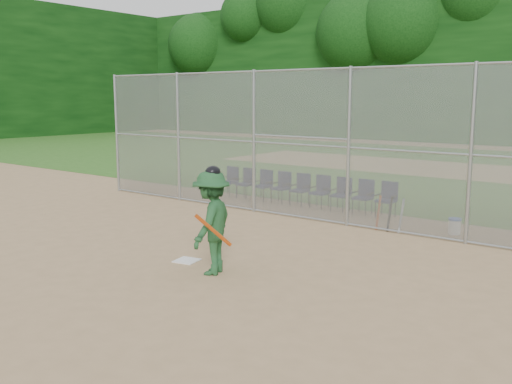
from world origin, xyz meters
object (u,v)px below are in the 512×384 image
Objects in this scene: home_plate at (187,261)px; chair_0 at (228,181)px; batter_at_plate at (212,222)px; water_cooler at (455,226)px.

chair_0 is (-4.31, 6.37, 0.47)m from home_plate.
batter_at_plate reaches higher than home_plate.
home_plate is 0.45× the size of chair_0.
water_cooler is (3.48, 5.56, 0.19)m from home_plate.
chair_0 is (-5.24, 6.64, -0.50)m from batter_at_plate.
batter_at_plate reaches higher than water_cooler.
water_cooler is at bearing 66.45° from batter_at_plate.
home_plate is 0.22× the size of batter_at_plate.
batter_at_plate reaches higher than chair_0.
batter_at_plate is 2.10× the size of chair_0.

